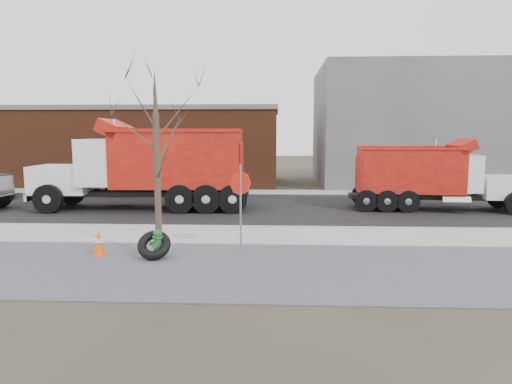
{
  "coord_description": "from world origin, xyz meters",
  "views": [
    {
      "loc": [
        0.07,
        -14.83,
        3.43
      ],
      "look_at": [
        -0.68,
        1.23,
        1.4
      ],
      "focal_mm": 32.0,
      "sensor_mm": 36.0,
      "label": 1
    }
  ],
  "objects_px": {
    "truck_tire": "(154,245)",
    "dump_truck_red_a": "(430,175)",
    "stop_sign": "(241,192)",
    "fire_hydrant": "(158,245)",
    "dump_truck_red_b": "(150,165)"
  },
  "relations": [
    {
      "from": "stop_sign",
      "to": "dump_truck_red_a",
      "type": "height_order",
      "value": "dump_truck_red_a"
    },
    {
      "from": "fire_hydrant",
      "to": "dump_truck_red_b",
      "type": "relative_size",
      "value": 0.09
    },
    {
      "from": "truck_tire",
      "to": "stop_sign",
      "type": "height_order",
      "value": "stop_sign"
    },
    {
      "from": "dump_truck_red_a",
      "to": "truck_tire",
      "type": "bearing_deg",
      "value": -135.26
    },
    {
      "from": "stop_sign",
      "to": "dump_truck_red_a",
      "type": "xyz_separation_m",
      "value": [
        8.01,
        7.85,
        -0.14
      ]
    },
    {
      "from": "truck_tire",
      "to": "dump_truck_red_a",
      "type": "relative_size",
      "value": 0.12
    },
    {
      "from": "fire_hydrant",
      "to": "truck_tire",
      "type": "bearing_deg",
      "value": -137.71
    },
    {
      "from": "fire_hydrant",
      "to": "dump_truck_red_b",
      "type": "bearing_deg",
      "value": 113.11
    },
    {
      "from": "stop_sign",
      "to": "dump_truck_red_b",
      "type": "bearing_deg",
      "value": 107.1
    },
    {
      "from": "stop_sign",
      "to": "dump_truck_red_b",
      "type": "height_order",
      "value": "dump_truck_red_b"
    },
    {
      "from": "dump_truck_red_a",
      "to": "fire_hydrant",
      "type": "bearing_deg",
      "value": -135.22
    },
    {
      "from": "truck_tire",
      "to": "dump_truck_red_a",
      "type": "bearing_deg",
      "value": 40.44
    },
    {
      "from": "truck_tire",
      "to": "dump_truck_red_b",
      "type": "bearing_deg",
      "value": 106.04
    },
    {
      "from": "stop_sign",
      "to": "fire_hydrant",
      "type": "bearing_deg",
      "value": -173.48
    },
    {
      "from": "dump_truck_red_b",
      "to": "fire_hydrant",
      "type": "bearing_deg",
      "value": 104.33
    }
  ]
}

